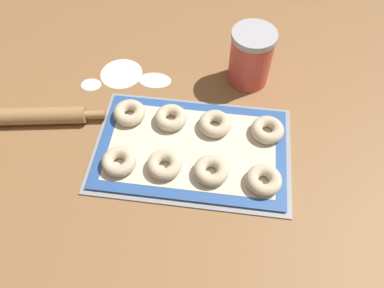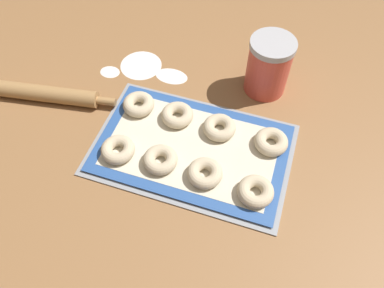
{
  "view_description": "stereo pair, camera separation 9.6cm",
  "coord_description": "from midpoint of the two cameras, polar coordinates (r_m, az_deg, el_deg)",
  "views": [
    {
      "loc": [
        0.08,
        -0.5,
        0.76
      ],
      "look_at": [
        0.01,
        0.01,
        0.03
      ],
      "focal_mm": 35.0,
      "sensor_mm": 36.0,
      "label": 1
    },
    {
      "loc": [
        0.17,
        -0.47,
        0.76
      ],
      "look_at": [
        0.01,
        0.01,
        0.03
      ],
      "focal_mm": 35.0,
      "sensor_mm": 36.0,
      "label": 2
    }
  ],
  "objects": [
    {
      "name": "ground_plane",
      "position": [
        0.91,
        -3.78,
        -1.43
      ],
      "size": [
        2.8,
        2.8,
        0.0
      ],
      "primitive_type": "plane",
      "color": "olive"
    },
    {
      "name": "baking_tray",
      "position": [
        0.91,
        -3.02,
        -1.01
      ],
      "size": [
        0.48,
        0.31,
        0.01
      ],
      "color": "#93969B",
      "rests_on": "ground_plane"
    },
    {
      "name": "baking_mat",
      "position": [
        0.9,
        -3.04,
        -0.82
      ],
      "size": [
        0.45,
        0.28,
        0.0
      ],
      "color": "#2D569E",
      "rests_on": "baking_tray"
    },
    {
      "name": "bagel_front_far_left",
      "position": [
        0.89,
        -14.12,
        -2.83
      ],
      "size": [
        0.08,
        0.08,
        0.03
      ],
      "color": "beige",
      "rests_on": "baking_mat"
    },
    {
      "name": "bagel_front_mid_left",
      "position": [
        0.86,
        -7.42,
        -3.38
      ],
      "size": [
        0.08,
        0.08,
        0.03
      ],
      "color": "beige",
      "rests_on": "baking_mat"
    },
    {
      "name": "bagel_front_mid_right",
      "position": [
        0.85,
        -0.27,
        -4.32
      ],
      "size": [
        0.08,
        0.08,
        0.03
      ],
      "color": "beige",
      "rests_on": "baking_mat"
    },
    {
      "name": "bagel_front_far_right",
      "position": [
        0.84,
        7.72,
        -5.72
      ],
      "size": [
        0.08,
        0.08,
        0.03
      ],
      "color": "beige",
      "rests_on": "baking_mat"
    },
    {
      "name": "bagel_back_far_left",
      "position": [
        0.97,
        -12.35,
        4.46
      ],
      "size": [
        0.08,
        0.08,
        0.03
      ],
      "color": "beige",
      "rests_on": "baking_mat"
    },
    {
      "name": "bagel_back_mid_left",
      "position": [
        0.94,
        -6.17,
        3.79
      ],
      "size": [
        0.08,
        0.08,
        0.03
      ],
      "color": "beige",
      "rests_on": "baking_mat"
    },
    {
      "name": "bagel_back_mid_right",
      "position": [
        0.92,
        0.56,
        2.88
      ],
      "size": [
        0.08,
        0.08,
        0.03
      ],
      "color": "beige",
      "rests_on": "baking_mat"
    },
    {
      "name": "bagel_back_far_right",
      "position": [
        0.92,
        8.55,
        1.92
      ],
      "size": [
        0.08,
        0.08,
        0.03
      ],
      "color": "beige",
      "rests_on": "baking_mat"
    },
    {
      "name": "flour_canister",
      "position": [
        1.01,
        6.22,
        12.85
      ],
      "size": [
        0.12,
        0.12,
        0.16
      ],
      "color": "#DB4C3D",
      "rests_on": "ground_plane"
    },
    {
      "name": "rolling_pin",
      "position": [
        1.05,
        -26.52,
        3.6
      ],
      "size": [
        0.4,
        0.09,
        0.04
      ],
      "color": "#AD7F4C",
      "rests_on": "ground_plane"
    },
    {
      "name": "flour_patch_near",
      "position": [
        1.09,
        -17.63,
        8.5
      ],
      "size": [
        0.06,
        0.05,
        0.0
      ],
      "color": "white",
      "rests_on": "ground_plane"
    },
    {
      "name": "flour_patch_far",
      "position": [
        1.1,
        -13.22,
        10.3
      ],
      "size": [
        0.12,
        0.12,
        0.0
      ],
      "color": "white",
      "rests_on": "ground_plane"
    },
    {
      "name": "flour_patch_side",
      "position": [
        1.07,
        -8.3,
        9.47
      ],
      "size": [
        0.09,
        0.06,
        0.0
      ],
      "color": "white",
      "rests_on": "ground_plane"
    }
  ]
}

